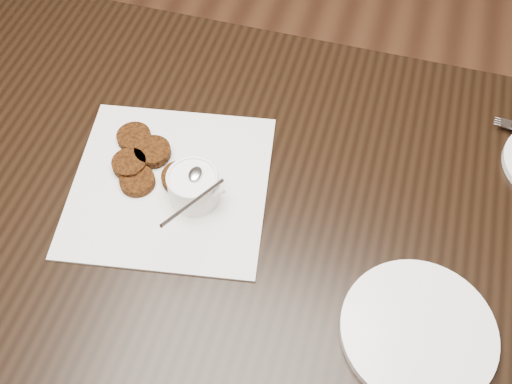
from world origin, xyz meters
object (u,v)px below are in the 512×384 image
sauce_ramekin (192,176)px  plate_empty (418,331)px  table (189,311)px  napkin (170,185)px

sauce_ramekin → plate_empty: 0.41m
table → napkin: bearing=106.1°
sauce_ramekin → plate_empty: size_ratio=0.53×
table → sauce_ramekin: size_ratio=12.81×
napkin → plate_empty: size_ratio=1.46×
plate_empty → table: bearing=168.4°
table → plate_empty: (0.41, -0.08, 0.38)m
napkin → sauce_ramekin: bearing=-14.6°
sauce_ramekin → table: bearing=-122.4°
table → plate_empty: plate_empty is taller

